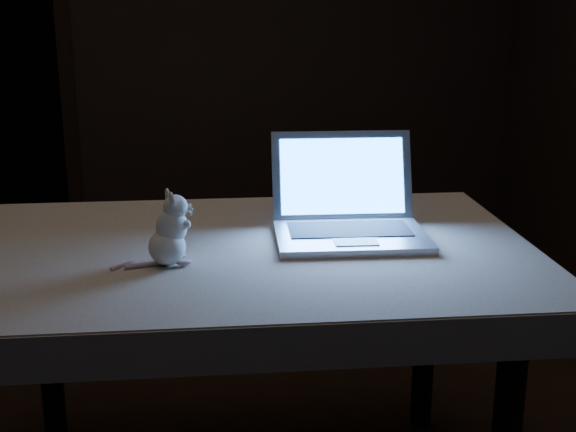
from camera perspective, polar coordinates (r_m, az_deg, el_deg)
name	(u,v)px	position (r m, az deg, el deg)	size (l,w,h in m)	color
back_wall	(169,31)	(4.75, -8.78, 13.39)	(4.50, 0.04, 2.60)	black
table	(247,379)	(2.33, -3.06, -11.97)	(1.51, 0.97, 0.81)	black
tablecloth	(235,267)	(2.17, -3.95, -3.78)	(1.63, 1.08, 0.11)	beige
laptop	(352,191)	(2.18, 4.78, 1.83)	(0.43, 0.38, 0.29)	#B1B2B6
plush_mouse	(166,229)	(2.02, -9.01, -0.92)	(0.14, 0.14, 0.20)	white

